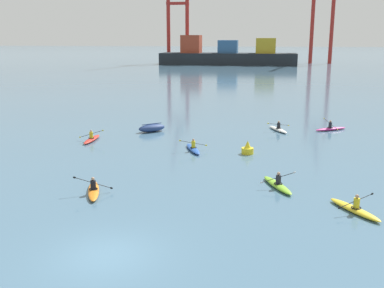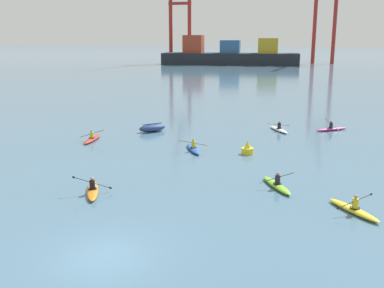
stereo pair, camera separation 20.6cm
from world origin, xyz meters
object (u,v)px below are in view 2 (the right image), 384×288
Objects in this scene: gantry_crane_west_mid at (326,10)px; kayak_magenta at (332,129)px; kayak_blue at (193,148)px; kayak_lime at (277,185)px; kayak_orange at (93,190)px; kayak_white at (279,129)px; container_barge at (229,55)px; channel_buoy at (248,149)px; kayak_red at (92,139)px; kayak_yellow at (354,209)px; capsized_dinghy at (152,128)px; gantry_crane_west at (180,14)px.

gantry_crane_west_mid reaches higher than kayak_magenta.
kayak_blue is 9.91m from kayak_lime.
kayak_orange reaches higher than kayak_blue.
kayak_lime is at bearing 14.54° from kayak_orange.
kayak_white and kayak_lime have the same top height.
kayak_blue is (6.75, -109.97, -2.76)m from container_barge.
kayak_blue is 1.05× the size of kayak_magenta.
channel_buoy is (-18.46, -120.57, -16.36)m from gantry_crane_west_mid.
container_barge reaches higher than kayak_orange.
kayak_lime is at bearing -97.31° from gantry_crane_west_mid.
kayak_blue is 0.99× the size of kayak_orange.
kayak_lime is at bearing -91.47° from kayak_white.
kayak_lime is (-5.27, -17.38, 0.00)m from kayak_magenta.
kayak_red reaches higher than kayak_lime.
kayak_white and kayak_yellow have the same top height.
kayak_red is at bearing -132.46° from capsized_dinghy.
capsized_dinghy is 0.84× the size of kayak_magenta.
kayak_white is 1.05× the size of kayak_yellow.
container_barge is at bearing 96.27° from kayak_lime.
kayak_magenta is at bearing 53.64° from channel_buoy.
capsized_dinghy is at bearing -168.77° from kayak_white.
kayak_lime is at bearing -106.88° from kayak_magenta.
gantry_crane_west is 10.55× the size of kayak_yellow.
gantry_crane_west_mid is (29.36, 10.31, 13.79)m from container_barge.
container_barge is 108.11m from kayak_red.
gantry_crane_west is 127.92m from kayak_lime.
container_barge is 1.29× the size of gantry_crane_west_mid.
kayak_white is at bearing 52.55° from kayak_blue.
gantry_crane_west is at bearing 108.31° from kayak_magenta.
container_barge is 102.26m from kayak_white.
capsized_dinghy is 0.79× the size of kayak_red.
kayak_white is 10.86m from kayak_blue.
kayak_yellow is at bearing -61.78° from channel_buoy.
gantry_crane_west_mid is 123.50m from kayak_blue.
kayak_magenta is 18.17m from kayak_lime.
gantry_crane_west_mid is (46.23, 4.61, 0.96)m from gantry_crane_west.
kayak_orange is at bearing -88.67° from container_barge.
kayak_orange is at bearing -86.96° from capsized_dinghy.
channel_buoy is 13.24m from kayak_red.
gantry_crane_west_mid is at bearing 84.25° from kayak_magenta.
kayak_orange reaches higher than kayak_lime.
container_barge is 103.68m from capsized_dinghy.
kayak_orange is (4.94, -12.30, 0.00)m from kayak_red.
channel_buoy is 0.29× the size of kayak_orange.
kayak_red reaches higher than capsized_dinghy.
capsized_dinghy is 7.99m from kayak_blue.
kayak_white is 4.96m from kayak_magenta.
gantry_crane_west_mid is 10.17× the size of kayak_magenta.
gantry_crane_west reaches higher than kayak_red.
gantry_crane_west is 10.44× the size of kayak_magenta.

